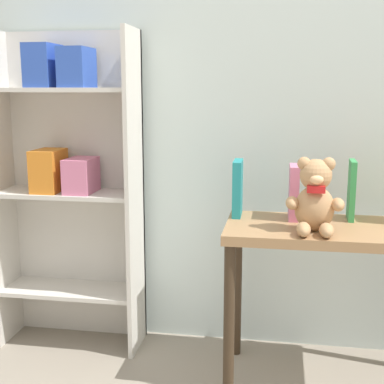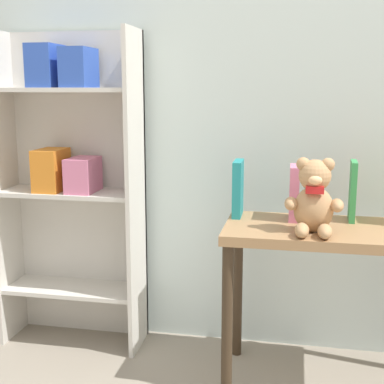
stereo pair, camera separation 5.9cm
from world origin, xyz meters
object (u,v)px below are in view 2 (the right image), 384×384
at_px(book_standing_teal, 238,188).
at_px(book_standing_green, 353,191).
at_px(book_standing_pink, 294,193).
at_px(bookshelf_side, 71,172).
at_px(teddy_bear, 314,199).
at_px(display_table, 322,254).

height_order(book_standing_teal, book_standing_green, book_standing_green).
bearing_deg(book_standing_pink, bookshelf_side, 173.52).
distance_m(book_standing_teal, book_standing_green, 0.43).
relative_size(teddy_bear, book_standing_teal, 1.20).
bearing_deg(book_standing_teal, teddy_bear, -35.79).
bearing_deg(book_standing_teal, bookshelf_side, 172.82).
bearing_deg(book_standing_green, display_table, -128.87).
bearing_deg(book_standing_green, book_standing_pink, -171.13).
bearing_deg(book_standing_green, book_standing_teal, -176.49).
bearing_deg(book_standing_pink, teddy_bear, -70.13).
height_order(display_table, book_standing_teal, book_standing_teal).
relative_size(teddy_bear, book_standing_pink, 1.27).
bearing_deg(book_standing_green, teddy_bear, -123.17).
distance_m(book_standing_teal, book_standing_pink, 0.22).
xyz_separation_m(teddy_bear, book_standing_teal, (-0.29, 0.20, -0.01)).
bearing_deg(book_standing_teal, book_standing_green, 0.24).
height_order(bookshelf_side, book_standing_pink, bookshelf_side).
distance_m(bookshelf_side, book_standing_green, 1.17).
xyz_separation_m(bookshelf_side, display_table, (1.05, -0.19, -0.24)).
height_order(teddy_bear, book_standing_teal, teddy_bear).
distance_m(bookshelf_side, book_standing_pink, 0.95).
relative_size(bookshelf_side, book_standing_green, 5.94).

